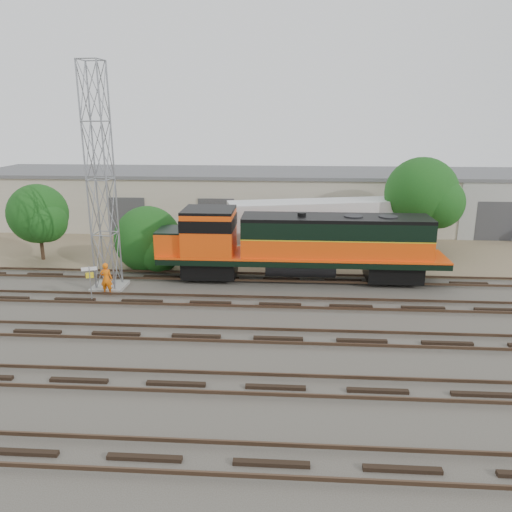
# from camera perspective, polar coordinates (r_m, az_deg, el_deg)

# --- Properties ---
(ground) EXTENTS (140.00, 140.00, 0.00)m
(ground) POSITION_cam_1_polar(r_m,az_deg,el_deg) (27.20, 2.70, -6.83)
(ground) COLOR #47423A
(ground) RESTS_ON ground
(dirt_strip) EXTENTS (80.00, 16.00, 0.02)m
(dirt_strip) POSITION_cam_1_polar(r_m,az_deg,el_deg) (41.45, 3.14, 1.19)
(dirt_strip) COLOR #726047
(dirt_strip) RESTS_ON ground
(tracks) EXTENTS (80.00, 20.40, 0.28)m
(tracks) POSITION_cam_1_polar(r_m,az_deg,el_deg) (24.43, 2.55, -9.37)
(tracks) COLOR black
(tracks) RESTS_ON ground
(warehouse) EXTENTS (58.40, 10.40, 5.30)m
(warehouse) POSITION_cam_1_polar(r_m,az_deg,el_deg) (48.71, 3.37, 6.57)
(warehouse) COLOR #BEB39E
(warehouse) RESTS_ON ground
(locomotive) EXTENTS (18.43, 3.23, 4.43)m
(locomotive) POSITION_cam_1_polar(r_m,az_deg,el_deg) (32.11, 4.59, 1.45)
(locomotive) COLOR black
(locomotive) RESTS_ON tracks
(signal_tower) EXTENTS (1.99, 1.99, 13.43)m
(signal_tower) POSITION_cam_1_polar(r_m,az_deg,el_deg) (31.22, -17.29, 7.93)
(signal_tower) COLOR gray
(signal_tower) RESTS_ON ground
(sign_post) EXTENTS (0.82, 0.34, 2.12)m
(sign_post) POSITION_cam_1_polar(r_m,az_deg,el_deg) (30.26, -18.46, -2.30)
(sign_post) COLOR gray
(sign_post) RESTS_ON ground
(worker) EXTENTS (0.73, 0.48, 2.00)m
(worker) POSITION_cam_1_polar(r_m,az_deg,el_deg) (31.25, -16.73, -2.51)
(worker) COLOR orange
(worker) RESTS_ON ground
(semi_trailer) EXTENTS (13.92, 5.82, 4.20)m
(semi_trailer) POSITION_cam_1_polar(r_m,az_deg,el_deg) (38.61, 7.55, 4.00)
(semi_trailer) COLOR silver
(semi_trailer) RESTS_ON ground
(tree_west) EXTENTS (4.55, 4.33, 5.67)m
(tree_west) POSITION_cam_1_polar(r_m,az_deg,el_deg) (39.72, -23.46, 4.25)
(tree_west) COLOR #382619
(tree_west) RESTS_ON ground
(tree_mid) EXTENTS (4.91, 4.68, 4.68)m
(tree_mid) POSITION_cam_1_polar(r_m,az_deg,el_deg) (35.56, -11.95, 1.61)
(tree_mid) COLOR #382619
(tree_mid) RESTS_ON ground
(tree_east) EXTENTS (5.80, 5.52, 7.45)m
(tree_east) POSITION_cam_1_polar(r_m,az_deg,el_deg) (40.13, 18.81, 6.51)
(tree_east) COLOR #382619
(tree_east) RESTS_ON ground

